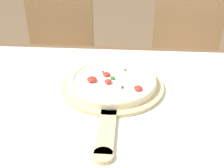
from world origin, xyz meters
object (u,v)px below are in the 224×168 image
at_px(chair_left, 60,58).
at_px(chair_right, 184,62).
at_px(pizza_peel, 112,89).
at_px(pizza, 113,81).

height_order(chair_left, chair_right, same).
height_order(pizza_peel, chair_right, chair_right).
distance_m(pizza_peel, chair_right, 0.82).
relative_size(pizza_peel, chair_right, 0.58).
xyz_separation_m(pizza, chair_right, (0.36, 0.67, -0.26)).
relative_size(pizza, chair_left, 0.33).
bearing_deg(chair_right, pizza, -112.70).
bearing_deg(chair_left, chair_right, -1.32).
bearing_deg(pizza, chair_left, 117.89).
distance_m(pizza_peel, pizza, 0.03).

